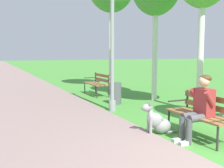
{
  "coord_description": "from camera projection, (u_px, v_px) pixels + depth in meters",
  "views": [
    {
      "loc": [
        -3.26,
        -2.86,
        1.65
      ],
      "look_at": [
        -0.51,
        3.24,
        0.9
      ],
      "focal_mm": 44.56,
      "sensor_mm": 36.0,
      "label": 1
    }
  ],
  "objects": [
    {
      "name": "paved_path",
      "position": [
        2.0,
        71.0,
        25.02
      ],
      "size": [
        3.54,
        60.0,
        0.04
      ],
      "primitive_type": "cube",
      "color": "gray",
      "rests_on": "ground"
    },
    {
      "name": "park_bench_near",
      "position": [
        203.0,
        112.0,
        5.39
      ],
      "size": [
        0.55,
        1.5,
        0.85
      ],
      "color": "olive",
      "rests_on": "ground"
    },
    {
      "name": "park_bench_mid",
      "position": [
        98.0,
        82.0,
        10.88
      ],
      "size": [
        0.55,
        1.5,
        0.85
      ],
      "color": "olive",
      "rests_on": "ground"
    },
    {
      "name": "person_seated_on_near_bench",
      "position": [
        200.0,
        105.0,
        5.17
      ],
      "size": [
        0.74,
        0.49,
        1.25
      ],
      "color": "#4C4C51",
      "rests_on": "ground"
    },
    {
      "name": "dog_grey",
      "position": [
        158.0,
        122.0,
        5.65
      ],
      "size": [
        0.83,
        0.34,
        0.71
      ],
      "color": "gray",
      "rests_on": "ground"
    },
    {
      "name": "lamp_post_near",
      "position": [
        112.0,
        33.0,
        7.71
      ],
      "size": [
        0.24,
        0.24,
        4.27
      ],
      "color": "gray",
      "rests_on": "ground"
    },
    {
      "name": "litter_bin",
      "position": [
        116.0,
        93.0,
        8.98
      ],
      "size": [
        0.36,
        0.36,
        0.7
      ],
      "primitive_type": "cylinder",
      "color": "#515156",
      "rests_on": "ground"
    }
  ]
}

